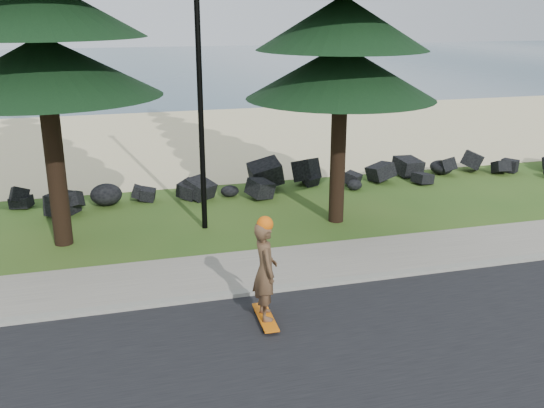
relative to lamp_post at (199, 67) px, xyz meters
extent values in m
plane|color=#2D541A|center=(0.00, -3.20, -4.13)|extent=(160.00, 160.00, 0.00)
cube|color=black|center=(0.00, -7.70, -4.12)|extent=(160.00, 7.00, 0.02)
cube|color=gray|center=(0.00, -4.10, -4.08)|extent=(160.00, 0.20, 0.10)
cube|color=gray|center=(0.00, -3.00, -4.09)|extent=(160.00, 2.00, 0.08)
cube|color=beige|center=(0.00, 11.30, -4.13)|extent=(160.00, 15.00, 0.01)
cube|color=#365768|center=(0.00, 47.80, -4.13)|extent=(160.00, 58.00, 0.01)
cylinder|color=black|center=(0.00, 0.00, -0.13)|extent=(0.14, 0.14, 8.00)
cube|color=orange|center=(0.26, -5.26, -4.03)|extent=(0.30, 1.10, 0.04)
imported|color=brown|center=(0.26, -5.26, -3.10)|extent=(0.46, 0.68, 1.82)
sphere|color=orange|center=(0.26, -5.26, -2.22)|extent=(0.29, 0.29, 0.29)
camera|label=1|loc=(-2.23, -14.81, 1.36)|focal=40.00mm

